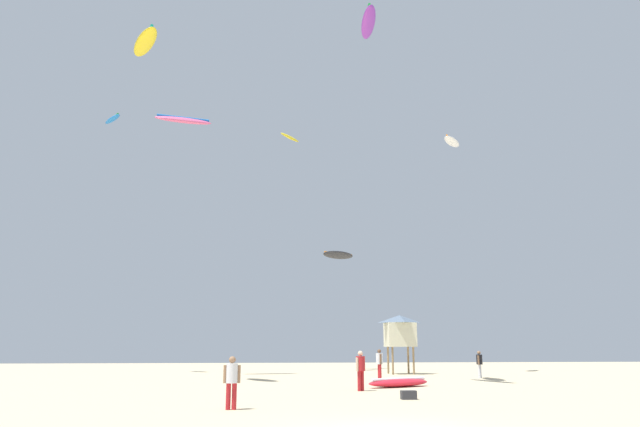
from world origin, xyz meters
The scene contains 14 objects.
person_foreground centered at (-3.98, 5.25, 0.95)m, with size 0.54×0.37×1.62m.
person_midground centered at (4.26, 22.38, 1.03)m, with size 0.40×0.58×1.77m.
person_left centered at (1.44, 12.81, 1.01)m, with size 0.47×0.41×1.74m.
person_right centered at (10.86, 23.28, 0.96)m, with size 0.37×0.47×1.65m.
kite_grounded_near centered at (3.71, 15.18, 0.21)m, with size 3.74×2.72×0.45m.
lifeguard_tower centered at (7.16, 28.96, 3.05)m, with size 2.30×2.30×4.15m.
cooler_box centered at (2.46, 8.32, 0.16)m, with size 0.56×0.36×0.32m, color #2D2D33.
kite_aloft_0 centered at (-10.14, 19.00, 19.54)m, with size 2.51×4.09×0.63m.
kite_aloft_1 centered at (-14.81, 31.56, 19.40)m, with size 1.98×2.50×0.48m.
kite_aloft_2 centered at (-0.74, 33.36, 19.06)m, with size 2.08×2.33×0.61m.
kite_aloft_3 centered at (3.90, 37.80, 9.84)m, with size 3.28×2.43×0.82m.
kite_aloft_5 centered at (12.34, 30.68, 18.25)m, with size 2.43×2.93×0.39m.
kite_aloft_6 centered at (3.13, 18.08, 21.11)m, with size 1.62×3.89×0.95m.
kite_aloft_8 centered at (-8.81, 27.47, 17.97)m, with size 4.22×2.03×0.84m.
Camera 1 is at (-3.30, -14.51, 1.93)m, focal length 33.81 mm.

